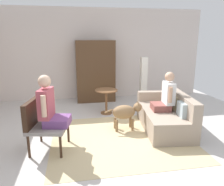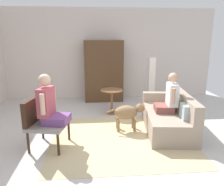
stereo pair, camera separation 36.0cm
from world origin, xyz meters
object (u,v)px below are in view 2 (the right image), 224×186
at_px(round_end_table, 112,97).
at_px(dog, 128,112).
at_px(couch, 169,117).
at_px(armoire_cabinet, 104,71).
at_px(armchair, 42,119).
at_px(person_on_couch, 169,97).
at_px(person_on_armchair, 50,104).
at_px(column_lamp, 151,82).

distance_m(round_end_table, dog, 1.12).
xyz_separation_m(couch, armoire_cabinet, (-1.26, 2.46, 0.64)).
distance_m(armchair, round_end_table, 2.18).
distance_m(person_on_couch, round_end_table, 1.64).
distance_m(armchair, dog, 1.74).
bearing_deg(couch, armchair, -168.77).
bearing_deg(couch, person_on_couch, -145.75).
distance_m(couch, dog, 0.89).
height_order(person_on_armchair, column_lamp, column_lamp).
bearing_deg(dog, couch, -5.30).
bearing_deg(person_on_armchair, column_lamp, 43.64).
height_order(couch, person_on_armchair, person_on_armchair).
bearing_deg(column_lamp, round_end_table, -153.17).
xyz_separation_m(armchair, armoire_cabinet, (1.25, 2.96, 0.40)).
height_order(couch, column_lamp, column_lamp).
xyz_separation_m(couch, person_on_couch, (-0.04, -0.02, 0.46)).
distance_m(round_end_table, column_lamp, 1.34).
bearing_deg(armchair, dog, 19.55).
bearing_deg(armchair, person_on_couch, 10.84).
xyz_separation_m(round_end_table, dog, (0.25, -1.09, -0.06)).
bearing_deg(person_on_couch, dog, 172.80).
xyz_separation_m(armchair, dog, (1.64, 0.58, -0.14)).
height_order(armchair, armoire_cabinet, armoire_cabinet).
xyz_separation_m(couch, column_lamp, (0.06, 1.77, 0.40)).
distance_m(couch, column_lamp, 1.81).
distance_m(armchair, armoire_cabinet, 3.24).
distance_m(person_on_armchair, round_end_table, 2.13).
height_order(person_on_armchair, round_end_table, person_on_armchair).
height_order(person_on_couch, column_lamp, column_lamp).
height_order(person_on_couch, person_on_armchair, person_on_armchair).
bearing_deg(person_on_couch, couch, 34.25).
bearing_deg(round_end_table, person_on_couch, -47.69).
bearing_deg(column_lamp, armoire_cabinet, 152.32).
height_order(person_on_couch, dog, person_on_couch).
xyz_separation_m(armchair, round_end_table, (1.39, 1.67, -0.08)).
distance_m(person_on_armchair, dog, 1.65).
relative_size(armchair, armoire_cabinet, 0.49).
relative_size(armchair, person_on_couch, 1.10).
bearing_deg(dog, person_on_armchair, -157.46).
bearing_deg(person_on_armchair, dog, 22.54).
bearing_deg(column_lamp, person_on_couch, -92.95).
distance_m(person_on_armchair, column_lamp, 3.34).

